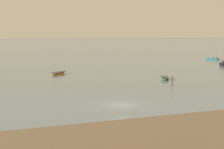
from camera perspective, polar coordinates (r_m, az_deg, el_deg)
ground_plane at (r=43.37m, az=1.44°, el=-5.13°), size 800.00×800.00×0.00m
mudflat_shore at (r=27.57m, az=5.19°, el=-12.29°), size 254.82×17.51×0.16m
motorboat_moored_2 at (r=117.56m, az=16.65°, el=2.49°), size 4.09×4.12×1.48m
rowboat_moored_0 at (r=67.11m, az=8.79°, el=-0.66°), size 3.02×4.27×0.64m
rowboat_moored_1 at (r=75.03m, az=-8.98°, el=0.17°), size 4.27×4.24×0.71m
mooring_post_near at (r=59.13m, az=9.99°, el=-1.06°), size 0.22×0.22×2.07m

